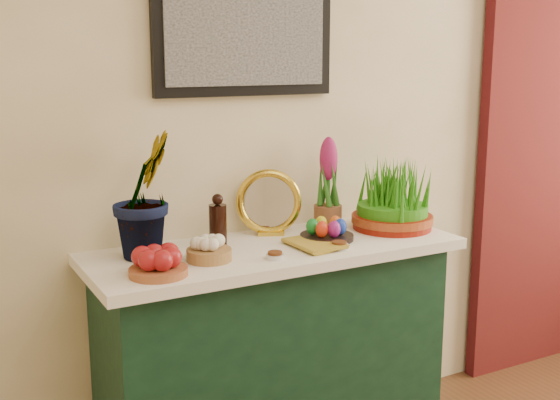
# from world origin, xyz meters

# --- Properties ---
(sideboard) EXTENTS (1.30, 0.45, 0.85)m
(sideboard) POSITION_xyz_m (-0.42, 2.00, 0.42)
(sideboard) COLOR #153A23
(sideboard) RESTS_ON ground
(tablecloth) EXTENTS (1.40, 0.55, 0.04)m
(tablecloth) POSITION_xyz_m (-0.42, 2.00, 0.87)
(tablecloth) COLOR white
(tablecloth) RESTS_ON sideboard
(hyacinth_green) EXTENTS (0.38, 0.38, 0.59)m
(hyacinth_green) POSITION_xyz_m (-0.88, 2.09, 1.18)
(hyacinth_green) COLOR #2A6D1F
(hyacinth_green) RESTS_ON tablecloth
(apple_bowl) EXTENTS (0.24, 0.24, 0.10)m
(apple_bowl) POSITION_xyz_m (-0.92, 1.85, 0.93)
(apple_bowl) COLOR #9D532E
(apple_bowl) RESTS_ON tablecloth
(garlic_basket) EXTENTS (0.20, 0.20, 0.09)m
(garlic_basket) POSITION_xyz_m (-0.71, 1.93, 0.93)
(garlic_basket) COLOR #AF8646
(garlic_basket) RESTS_ON tablecloth
(vinegar_cruet) EXTENTS (0.07, 0.07, 0.19)m
(vinegar_cruet) POSITION_xyz_m (-0.60, 2.11, 0.98)
(vinegar_cruet) COLOR black
(vinegar_cruet) RESTS_ON tablecloth
(mirror) EXTENTS (0.26, 0.16, 0.26)m
(mirror) POSITION_xyz_m (-0.36, 2.16, 1.02)
(mirror) COLOR gold
(mirror) RESTS_ON tablecloth
(book) EXTENTS (0.16, 0.22, 0.03)m
(book) POSITION_xyz_m (-0.38, 1.90, 0.90)
(book) COLOR #AF912B
(book) RESTS_ON tablecloth
(spice_dish_left) EXTENTS (0.06, 0.06, 0.03)m
(spice_dish_left) POSITION_xyz_m (-0.50, 1.84, 0.90)
(spice_dish_left) COLOR silver
(spice_dish_left) RESTS_ON tablecloth
(spice_dish_right) EXTENTS (0.07, 0.07, 0.03)m
(spice_dish_right) POSITION_xyz_m (-0.23, 1.84, 0.90)
(spice_dish_right) COLOR silver
(spice_dish_right) RESTS_ON tablecloth
(egg_plate) EXTENTS (0.23, 0.23, 0.08)m
(egg_plate) POSITION_xyz_m (-0.21, 1.97, 0.92)
(egg_plate) COLOR black
(egg_plate) RESTS_ON tablecloth
(hyacinth_pink) EXTENTS (0.11, 0.11, 0.37)m
(hyacinth_pink) POSITION_xyz_m (-0.10, 2.14, 1.06)
(hyacinth_pink) COLOR brown
(hyacinth_pink) RESTS_ON tablecloth
(wheatgrass_sabzeh) EXTENTS (0.33, 0.33, 0.27)m
(wheatgrass_sabzeh) POSITION_xyz_m (0.12, 2.00, 1.01)
(wheatgrass_sabzeh) COLOR maroon
(wheatgrass_sabzeh) RESTS_ON tablecloth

